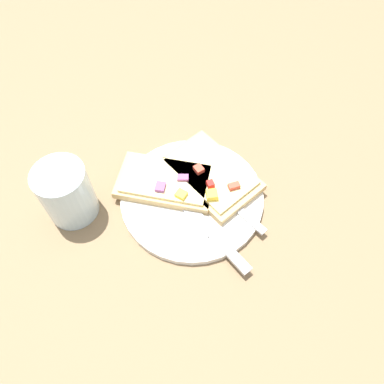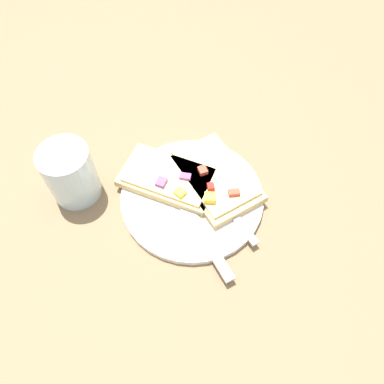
{
  "view_description": "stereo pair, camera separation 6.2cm",
  "coord_description": "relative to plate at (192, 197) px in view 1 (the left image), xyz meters",
  "views": [
    {
      "loc": [
        -0.12,
        -0.31,
        0.55
      ],
      "look_at": [
        0.0,
        0.0,
        0.02
      ],
      "focal_mm": 35.0,
      "sensor_mm": 36.0,
      "label": 1
    },
    {
      "loc": [
        -0.07,
        -0.33,
        0.55
      ],
      "look_at": [
        0.0,
        0.0,
        0.02
      ],
      "focal_mm": 35.0,
      "sensor_mm": 36.0,
      "label": 2
    }
  ],
  "objects": [
    {
      "name": "ground_plane",
      "position": [
        0.0,
        0.0,
        -0.01
      ],
      "size": [
        4.0,
        4.0,
        0.0
      ],
      "primitive_type": "plane",
      "color": "#7F6647"
    },
    {
      "name": "plate",
      "position": [
        0.0,
        0.0,
        0.0
      ],
      "size": [
        0.24,
        0.24,
        0.01
      ],
      "color": "silver",
      "rests_on": "ground"
    },
    {
      "name": "fork",
      "position": [
        0.04,
        -0.0,
        0.01
      ],
      "size": [
        0.09,
        0.2,
        0.01
      ],
      "rotation": [
        0.0,
        0.0,
        8.21
      ],
      "color": "#B7B7BC",
      "rests_on": "plate"
    },
    {
      "name": "knife",
      "position": [
        -0.0,
        -0.07,
        0.01
      ],
      "size": [
        0.08,
        0.21,
        0.01
      ],
      "rotation": [
        0.0,
        0.0,
        8.15
      ],
      "color": "#B7B7BC",
      "rests_on": "plate"
    },
    {
      "name": "pizza_slice_main",
      "position": [
        -0.03,
        0.04,
        0.02
      ],
      "size": [
        0.19,
        0.17,
        0.03
      ],
      "rotation": [
        0.0,
        0.0,
        5.7
      ],
      "color": "tan",
      "rests_on": "plate"
    },
    {
      "name": "pizza_slice_corner",
      "position": [
        0.04,
        0.02,
        0.02
      ],
      "size": [
        0.15,
        0.19,
        0.03
      ],
      "rotation": [
        0.0,
        0.0,
        5.05
      ],
      "color": "tan",
      "rests_on": "plate"
    },
    {
      "name": "crumb_scatter",
      "position": [
        0.0,
        0.01,
        0.01
      ],
      "size": [
        0.05,
        0.09,
        0.01
      ],
      "color": "tan",
      "rests_on": "plate"
    },
    {
      "name": "drinking_glass",
      "position": [
        -0.19,
        0.06,
        0.04
      ],
      "size": [
        0.08,
        0.08,
        0.1
      ],
      "color": "silver",
      "rests_on": "ground"
    }
  ]
}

